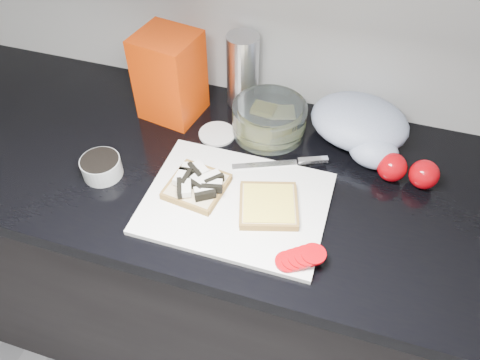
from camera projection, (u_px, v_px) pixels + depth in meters
name	position (u px, v px, depth m)	size (l,w,h in m)	color
base_cabinet	(250.00, 276.00, 1.46)	(3.50, 0.60, 0.86)	black
countertop	(252.00, 178.00, 1.13)	(3.50, 0.64, 0.04)	black
cutting_board	(236.00, 203.00, 1.04)	(0.40, 0.30, 0.01)	white
bread_left	(197.00, 185.00, 1.05)	(0.14, 0.14, 0.04)	beige
bread_right	(268.00, 205.00, 1.02)	(0.16, 0.16, 0.02)	beige
tomato_slices	(300.00, 258.00, 0.92)	(0.11, 0.09, 0.02)	#AE040B
knife	(292.00, 162.00, 1.12)	(0.22, 0.11, 0.01)	silver
seed_tub	(101.00, 166.00, 1.09)	(0.09, 0.09, 0.05)	#A8ADAD
tub_lid	(217.00, 134.00, 1.20)	(0.09, 0.09, 0.01)	silver
glass_bowl	(269.00, 119.00, 1.19)	(0.19, 0.19, 0.08)	silver
bread_bag	(170.00, 76.00, 1.19)	(0.14, 0.13, 0.23)	#DE3A03
steel_canister	(243.00, 71.00, 1.22)	(0.08, 0.08, 0.20)	silver
grocery_bag	(361.00, 126.00, 1.15)	(0.27, 0.25, 0.11)	#B1BBDA
whole_tomatoes	(408.00, 171.00, 1.07)	(0.14, 0.07, 0.07)	#AE040B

